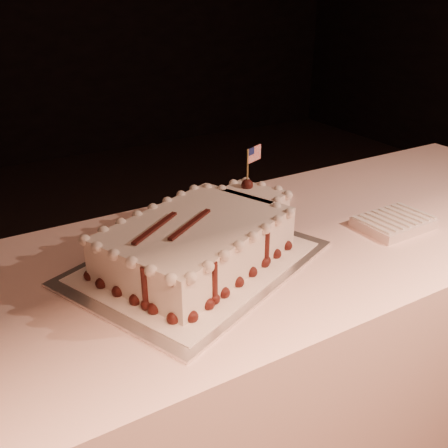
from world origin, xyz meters
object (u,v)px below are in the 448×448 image
sheet_cake (204,237)px  side_plate (271,196)px  banquet_table (263,350)px  cake_board (197,263)px  napkin_stack (394,222)px

sheet_cake → side_plate: 0.47m
sheet_cake → banquet_table: bearing=-2.8°
sheet_cake → side_plate: size_ratio=4.48×
banquet_table → sheet_cake: size_ratio=4.03×
side_plate → cake_board: bearing=-148.0°
banquet_table → napkin_stack: bearing=-16.0°
banquet_table → cake_board: cake_board is taller
napkin_stack → side_plate: size_ratio=1.59×
cake_board → banquet_table: bearing=-21.7°
banquet_table → cake_board: 0.44m
banquet_table → side_plate: bearing=52.4°
napkin_stack → side_plate: napkin_stack is taller
banquet_table → sheet_cake: (-0.19, 0.01, 0.44)m
napkin_stack → side_plate: bearing=115.9°
banquet_table → side_plate: (0.20, 0.26, 0.38)m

